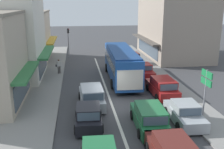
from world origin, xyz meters
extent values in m
plane|color=#3F3F42|center=(0.00, 0.00, 0.00)|extent=(140.00, 140.00, 0.00)
cube|color=silver|center=(0.00, 4.00, 0.00)|extent=(0.20, 28.00, 0.01)
cube|color=gray|center=(-6.80, 6.00, 0.07)|extent=(5.20, 44.00, 0.14)
cube|color=gray|center=(6.20, 6.00, 0.06)|extent=(2.80, 44.00, 0.12)
cube|color=#2D703D|center=(-6.58, 1.22, 2.70)|extent=(1.10, 6.85, 0.20)
cube|color=#425160|center=(-7.00, 1.22, 1.40)|extent=(0.06, 5.95, 1.80)
cube|color=silver|center=(-10.20, 9.35, 4.12)|extent=(7.73, 8.51, 8.24)
cube|color=#2D703D|center=(-5.88, 9.35, 2.70)|extent=(1.10, 7.83, 0.20)
cube|color=#425160|center=(-6.30, 9.35, 1.40)|extent=(0.06, 6.81, 1.80)
cube|color=beige|center=(-10.20, 18.33, 3.26)|extent=(7.35, 8.70, 6.52)
cube|color=gold|center=(-6.07, 18.33, 2.70)|extent=(1.10, 8.01, 0.20)
cube|color=#425160|center=(-6.49, 18.33, 1.40)|extent=(0.06, 6.96, 1.80)
cube|color=gray|center=(-10.20, 18.33, 6.64)|extent=(7.51, 8.70, 0.24)
cube|color=gray|center=(11.50, 17.66, 4.40)|extent=(7.60, 12.79, 8.80)
cube|color=#4C4742|center=(7.25, 17.66, 2.70)|extent=(1.10, 11.77, 0.20)
cube|color=#425160|center=(7.67, 17.66, 1.40)|extent=(0.06, 10.24, 1.80)
cube|color=#1E4C99|center=(1.94, 6.99, 1.76)|extent=(2.84, 10.87, 2.70)
cube|color=#425160|center=(1.94, 6.99, 2.16)|extent=(2.86, 10.44, 0.90)
cube|color=beige|center=(1.77, 1.56, 1.56)|extent=(2.25, 0.13, 1.76)
cube|color=navy|center=(1.94, 6.99, 3.17)|extent=(2.68, 10.01, 0.12)
cylinder|color=black|center=(0.79, 10.37, 0.48)|extent=(0.29, 0.97, 0.96)
cylinder|color=black|center=(3.29, 10.30, 0.48)|extent=(0.29, 0.97, 0.96)
cylinder|color=black|center=(0.59, 4.06, 0.48)|extent=(0.29, 0.97, 0.96)
cylinder|color=black|center=(3.09, 3.98, 0.48)|extent=(0.29, 0.97, 0.96)
cube|color=#9EA3A8|center=(-1.60, 0.38, 0.52)|extent=(1.88, 4.55, 0.76)
cube|color=#9EA3A8|center=(-1.59, 0.03, 1.24)|extent=(1.71, 2.64, 0.68)
cube|color=#425160|center=(-1.62, 1.35, 1.24)|extent=(1.51, 0.10, 0.58)
cube|color=#425160|center=(-1.55, -1.29, 1.24)|extent=(1.48, 0.10, 0.54)
cylinder|color=black|center=(-2.51, 1.71, 0.31)|extent=(0.20, 0.62, 0.62)
cylinder|color=black|center=(-0.75, 1.76, 0.31)|extent=(0.20, 0.62, 0.62)
cylinder|color=black|center=(-2.44, -0.99, 0.31)|extent=(0.20, 0.62, 0.62)
cylinder|color=black|center=(-0.68, -0.94, 0.31)|extent=(0.20, 0.62, 0.62)
cube|color=#1E6638|center=(1.87, -4.07, 0.52)|extent=(1.96, 4.57, 0.76)
cube|color=#1E6638|center=(1.85, -4.42, 1.24)|extent=(1.75, 2.67, 0.68)
cube|color=#425160|center=(1.91, -3.10, 1.24)|extent=(1.51, 0.13, 0.58)
cube|color=#425160|center=(1.79, -5.74, 1.24)|extent=(1.48, 0.12, 0.54)
cylinder|color=black|center=(1.05, -2.68, 0.31)|extent=(0.21, 0.63, 0.62)
cylinder|color=black|center=(2.81, -2.76, 0.31)|extent=(0.21, 0.63, 0.62)
cylinder|color=black|center=(0.93, -5.38, 0.31)|extent=(0.21, 0.63, 0.62)
cylinder|color=black|center=(2.69, -5.45, 0.31)|extent=(0.21, 0.63, 0.62)
cube|color=#425160|center=(-1.74, -7.48, 1.22)|extent=(1.40, 0.11, 0.54)
cube|color=#561E19|center=(1.87, -8.70, 1.24)|extent=(1.65, 2.61, 0.68)
cube|color=#425160|center=(1.87, -7.38, 1.24)|extent=(1.51, 0.07, 0.58)
cylinder|color=black|center=(0.99, -7.00, 0.31)|extent=(0.18, 0.62, 0.62)
cylinder|color=black|center=(2.75, -7.01, 0.31)|extent=(0.18, 0.62, 0.62)
cube|color=black|center=(-2.03, -3.28, 0.52)|extent=(1.77, 3.76, 0.76)
cube|color=black|center=(-2.04, -3.58, 1.22)|extent=(1.59, 1.95, 0.64)
cube|color=#425160|center=(-2.00, -2.61, 1.22)|extent=(1.40, 0.11, 0.54)
cube|color=#425160|center=(-2.07, -4.55, 1.22)|extent=(1.37, 0.11, 0.51)
cylinder|color=black|center=(-2.81, -2.14, 0.31)|extent=(0.20, 0.63, 0.62)
cylinder|color=black|center=(-1.17, -2.20, 0.31)|extent=(0.20, 0.63, 0.62)
cylinder|color=black|center=(-2.89, -4.36, 0.31)|extent=(0.20, 0.63, 0.62)
cylinder|color=black|center=(-1.25, -4.42, 0.31)|extent=(0.20, 0.63, 0.62)
cube|color=#9EA3A8|center=(4.47, -3.65, 0.51)|extent=(1.88, 4.26, 0.72)
cube|color=#9EA3A8|center=(4.47, -3.75, 1.17)|extent=(1.63, 1.86, 0.60)
cube|color=#425160|center=(4.50, -2.83, 1.17)|extent=(1.44, 0.11, 0.51)
cube|color=#425160|center=(4.44, -4.67, 1.17)|extent=(1.41, 0.11, 0.48)
cylinder|color=black|center=(3.66, -2.36, 0.31)|extent=(0.20, 0.63, 0.62)
cylinder|color=black|center=(5.38, -2.42, 0.31)|extent=(0.20, 0.63, 0.62)
cylinder|color=black|center=(3.57, -4.87, 0.31)|extent=(0.20, 0.63, 0.62)
cylinder|color=black|center=(5.29, -4.94, 0.31)|extent=(0.20, 0.63, 0.62)
cube|color=maroon|center=(4.68, 1.81, 0.52)|extent=(1.83, 4.53, 0.76)
cube|color=maroon|center=(4.69, 1.46, 1.24)|extent=(1.68, 2.62, 0.68)
cube|color=#425160|center=(4.67, 2.78, 1.24)|extent=(1.51, 0.08, 0.58)
cube|color=#425160|center=(4.71, 0.14, 1.24)|extent=(1.48, 0.08, 0.54)
cylinder|color=black|center=(3.78, 3.14, 0.31)|extent=(0.19, 0.62, 0.62)
cylinder|color=black|center=(5.54, 3.17, 0.31)|extent=(0.19, 0.62, 0.62)
cylinder|color=black|center=(3.82, 0.44, 0.31)|extent=(0.19, 0.62, 0.62)
cylinder|color=black|center=(5.58, 0.47, 0.31)|extent=(0.19, 0.62, 0.62)
cube|color=maroon|center=(4.52, 7.80, 0.51)|extent=(1.74, 4.21, 0.72)
cube|color=maroon|center=(4.52, 7.70, 1.17)|extent=(1.57, 1.81, 0.60)
cube|color=#425160|center=(4.52, 8.62, 1.17)|extent=(1.44, 0.07, 0.51)
cube|color=#425160|center=(4.53, 6.78, 1.17)|extent=(1.40, 0.07, 0.48)
cylinder|color=black|center=(3.66, 9.05, 0.31)|extent=(0.18, 0.62, 0.62)
cylinder|color=black|center=(5.38, 9.06, 0.31)|extent=(0.18, 0.62, 0.62)
cylinder|color=black|center=(3.67, 6.53, 0.31)|extent=(0.18, 0.62, 0.62)
cylinder|color=black|center=(5.39, 6.54, 0.31)|extent=(0.18, 0.62, 0.62)
cube|color=#561E19|center=(4.60, 13.94, 0.52)|extent=(1.72, 3.73, 0.76)
cube|color=#561E19|center=(4.60, 13.64, 1.22)|extent=(1.56, 1.93, 0.64)
cube|color=#425160|center=(4.58, 14.61, 1.22)|extent=(1.40, 0.09, 0.54)
cube|color=#425160|center=(4.62, 12.67, 1.22)|extent=(1.37, 0.09, 0.51)
cylinder|color=black|center=(3.76, 15.03, 0.31)|extent=(0.19, 0.62, 0.62)
cylinder|color=black|center=(5.39, 15.06, 0.31)|extent=(0.19, 0.62, 0.62)
cylinder|color=black|center=(3.80, 12.81, 0.31)|extent=(0.19, 0.62, 0.62)
cylinder|color=black|center=(5.44, 12.84, 0.31)|extent=(0.19, 0.62, 0.62)
cylinder|color=gray|center=(-3.76, 19.66, 2.10)|extent=(0.12, 0.12, 4.20)
cube|color=black|center=(-3.76, 19.66, 3.85)|extent=(0.24, 0.24, 0.68)
sphere|color=red|center=(-3.62, 19.66, 4.08)|extent=(0.13, 0.13, 0.13)
sphere|color=black|center=(-3.62, 19.66, 3.86)|extent=(0.13, 0.13, 0.13)
sphere|color=black|center=(-3.62, 19.66, 3.64)|extent=(0.13, 0.13, 0.13)
cylinder|color=gray|center=(5.96, -3.38, 1.80)|extent=(0.10, 0.10, 3.60)
cube|color=#19753D|center=(5.96, -3.40, 3.30)|extent=(0.08, 1.40, 0.44)
cube|color=white|center=(6.01, -3.40, 3.30)|extent=(0.01, 1.10, 0.10)
cube|color=#19753D|center=(5.96, -3.40, 2.75)|extent=(0.08, 1.40, 0.44)
cube|color=white|center=(6.01, -3.40, 2.75)|extent=(0.01, 1.10, 0.10)
cylinder|color=#4C4742|center=(-4.58, 9.86, 0.56)|extent=(0.14, 0.14, 0.84)
cylinder|color=#4C4742|center=(-4.74, 9.80, 0.56)|extent=(0.14, 0.14, 0.84)
cube|color=beige|center=(-4.66, 9.83, 1.26)|extent=(0.42, 0.34, 0.56)
sphere|color=brown|center=(-4.66, 9.83, 1.66)|extent=(0.22, 0.22, 0.22)
cylinder|color=beige|center=(-4.44, 9.92, 1.26)|extent=(0.09, 0.09, 0.54)
cylinder|color=beige|center=(-4.88, 9.74, 1.26)|extent=(0.09, 0.09, 0.54)
cube|color=black|center=(-4.94, 9.70, 1.08)|extent=(0.18, 0.26, 0.22)
camera|label=1|loc=(-2.67, -19.25, 8.00)|focal=42.00mm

